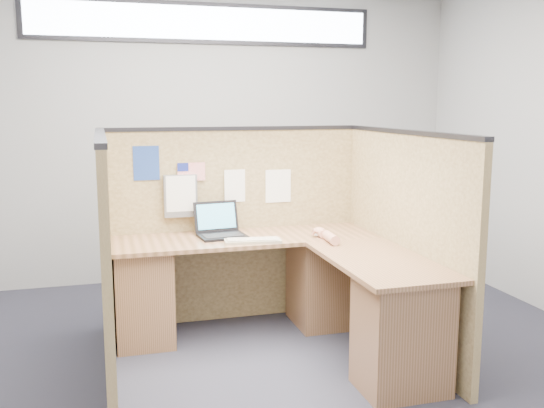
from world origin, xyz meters
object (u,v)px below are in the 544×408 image
object	(u,v)px
l_desk	(283,294)
keyboard	(253,241)
laptop	(221,228)
mouse	(319,234)

from	to	relation	value
l_desk	keyboard	bearing A→B (deg)	131.90
laptop	mouse	distance (m)	0.74
l_desk	laptop	bearing A→B (deg)	126.05
l_desk	keyboard	xyz separation A→B (m)	(-0.17, 0.19, 0.35)
keyboard	mouse	bearing A→B (deg)	13.32
laptop	keyboard	size ratio (longest dim) A/B	0.87
laptop	mouse	world-z (taller)	laptop
laptop	mouse	size ratio (longest dim) A/B	3.47
keyboard	laptop	bearing A→B (deg)	129.66
laptop	l_desk	bearing A→B (deg)	-59.91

